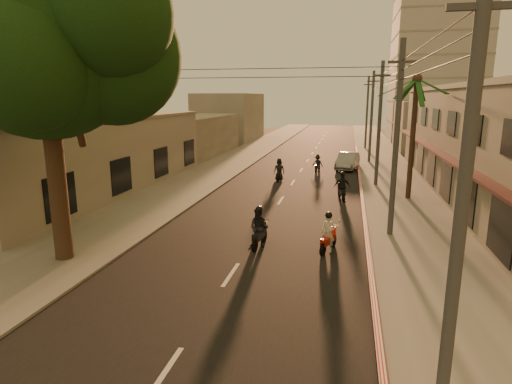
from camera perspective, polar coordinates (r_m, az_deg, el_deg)
The scene contains 20 objects.
ground at distance 14.56m, azimuth -5.53°, elevation -14.02°, with size 160.00×160.00×0.00m, color #383023.
road at distance 33.27m, azimuth 4.93°, elevation 1.26°, with size 10.00×140.00×0.02m, color black.
sidewalk_right at distance 33.19m, azimuth 17.88°, elevation 0.75°, with size 5.00×140.00×0.12m, color slate.
sidewalk_left at distance 34.98m, azimuth -7.35°, elevation 1.84°, with size 5.00×140.00×0.12m, color slate.
curb_stripe at distance 28.13m, azimuth 13.97°, elevation -0.97°, with size 0.20×60.00×0.20m, color red.
shophouse_row at distance 32.07m, azimuth 30.25°, elevation 5.76°, with size 8.80×34.20×7.30m.
left_building at distance 32.20m, azimuth -22.10°, elevation 4.67°, with size 8.20×24.20×5.20m.
distant_tower at distance 69.81m, azimuth 23.11°, elevation 17.76°, with size 12.10×12.10×28.00m.
broadleaf_tree at distance 18.13m, azimuth -25.26°, elevation 17.67°, with size 9.60×8.70×12.10m.
palm_tree at distance 28.65m, azimuth 20.63°, elevation 13.08°, with size 5.00×5.00×8.20m.
utility_poles at distance 32.45m, azimuth 16.33°, elevation 12.13°, with size 1.20×48.26×9.00m.
filler_right at distance 58.33m, azimuth 22.20°, elevation 8.20°, with size 8.00×14.00×6.00m, color #9F9A90.
filler_left_near at distance 49.96m, azimuth -9.14°, elevation 7.46°, with size 8.00×14.00×4.40m, color #9F9A90.
filler_left_far at distance 66.93m, azimuth -3.54°, elevation 9.96°, with size 8.00×14.00×7.00m, color #9F9A90.
scooter_red at distance 18.55m, azimuth 9.60°, elevation -5.55°, with size 0.93×1.75×1.78m.
scooter_mid_a at distance 18.79m, azimuth 0.43°, elevation -4.92°, with size 1.01×1.92×1.89m.
scooter_mid_b at distance 27.95m, azimuth 11.39°, elevation 0.64°, with size 1.21×1.88×1.87m.
scooter_far_a at distance 33.80m, azimuth 3.11°, elevation 2.86°, with size 0.91×1.86×1.82m.
scooter_far_b at distance 38.29m, azimuth 8.21°, elevation 3.75°, with size 1.15×1.60×1.58m.
parked_car at distance 40.20m, azimuth 12.13°, elevation 4.07°, with size 2.29×4.84×1.53m, color gray.
Camera 1 is at (4.07, -12.38, 6.50)m, focal length 30.00 mm.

